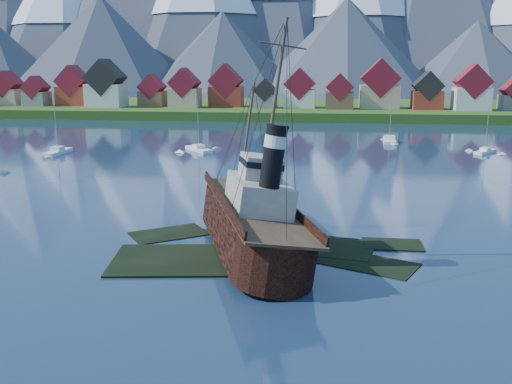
# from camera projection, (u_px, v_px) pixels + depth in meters

# --- Properties ---
(ground) EXTENTS (1400.00, 1400.00, 0.00)m
(ground) POSITION_uv_depth(u_px,v_px,m) (242.00, 255.00, 55.76)
(ground) COLOR #192C47
(ground) RESTS_ON ground
(shoal) EXTENTS (31.71, 21.24, 1.14)m
(shoal) POSITION_uv_depth(u_px,v_px,m) (262.00, 252.00, 57.71)
(shoal) COLOR black
(shoal) RESTS_ON ground
(shore_bank) EXTENTS (600.00, 80.00, 3.20)m
(shore_bank) POSITION_uv_depth(u_px,v_px,m) (307.00, 112.00, 220.35)
(shore_bank) COLOR #213F12
(shore_bank) RESTS_ON ground
(seawall) EXTENTS (600.00, 2.50, 2.00)m
(seawall) POSITION_uv_depth(u_px,v_px,m) (302.00, 122.00, 183.56)
(seawall) COLOR #3F3D38
(seawall) RESTS_ON ground
(town) EXTENTS (250.96, 16.69, 17.30)m
(town) POSITION_uv_depth(u_px,v_px,m) (213.00, 90.00, 205.12)
(town) COLOR maroon
(town) RESTS_ON ground
(tugboat_wreck) EXTENTS (6.98, 30.08, 23.84)m
(tugboat_wreck) POSITION_uv_depth(u_px,v_px,m) (250.00, 217.00, 58.36)
(tugboat_wreck) COLOR black
(tugboat_wreck) RESTS_ON ground
(sailboat_b) EXTENTS (2.38, 9.07, 13.12)m
(sailboat_b) POSITION_uv_depth(u_px,v_px,m) (58.00, 153.00, 118.12)
(sailboat_b) COLOR white
(sailboat_b) RESTS_ON ground
(sailboat_c) EXTENTS (7.42, 8.67, 11.82)m
(sailboat_c) POSITION_uv_depth(u_px,v_px,m) (199.00, 150.00, 122.16)
(sailboat_c) COLOR white
(sailboat_c) RESTS_ON ground
(sailboat_d) EXTENTS (5.93, 6.84, 9.93)m
(sailboat_d) POSITION_uv_depth(u_px,v_px,m) (485.00, 152.00, 119.52)
(sailboat_d) COLOR white
(sailboat_d) RESTS_ON ground
(sailboat_e) EXTENTS (3.54, 11.27, 12.88)m
(sailboat_e) POSITION_uv_depth(u_px,v_px,m) (389.00, 141.00, 136.26)
(sailboat_e) COLOR white
(sailboat_e) RESTS_ON ground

